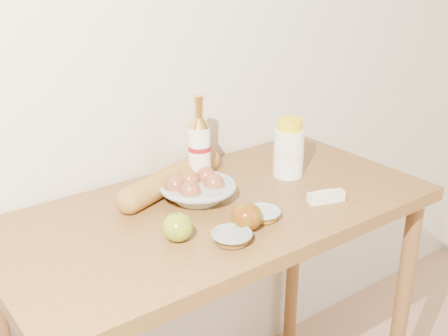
% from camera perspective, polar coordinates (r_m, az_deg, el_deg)
% --- Properties ---
extents(back_wall, '(3.50, 0.02, 2.60)m').
position_cam_1_polar(back_wall, '(1.67, -7.62, 12.75)').
color(back_wall, beige).
rests_on(back_wall, ground).
extents(table, '(1.20, 0.60, 0.90)m').
position_cam_1_polar(table, '(1.58, -0.66, -7.85)').
color(table, olive).
rests_on(table, ground).
extents(bourbon_bottle, '(0.08, 0.08, 0.27)m').
position_cam_1_polar(bourbon_bottle, '(1.63, -2.51, 1.98)').
color(bourbon_bottle, white).
rests_on(bourbon_bottle, table).
extents(cream_bottle, '(0.11, 0.11, 0.18)m').
position_cam_1_polar(cream_bottle, '(1.70, 6.60, 1.87)').
color(cream_bottle, white).
rests_on(cream_bottle, table).
extents(egg_bowl, '(0.22, 0.22, 0.07)m').
position_cam_1_polar(egg_bowl, '(1.55, -2.76, -2.16)').
color(egg_bowl, '#96A49D').
rests_on(egg_bowl, table).
extents(baguette, '(0.43, 0.21, 0.07)m').
position_cam_1_polar(baguette, '(1.61, -5.29, -1.05)').
color(baguette, '#B68237').
rests_on(baguette, table).
extents(apple_yellowgreen, '(0.08, 0.08, 0.07)m').
position_cam_1_polar(apple_yellowgreen, '(1.35, -4.75, -6.02)').
color(apple_yellowgreen, '#A58F21').
rests_on(apple_yellowgreen, table).
extents(apple_redgreen_front, '(0.10, 0.10, 0.07)m').
position_cam_1_polar(apple_redgreen_front, '(1.39, 2.32, -4.95)').
color(apple_redgreen_front, maroon).
rests_on(apple_redgreen_front, table).
extents(sugar_bowl, '(0.13, 0.13, 0.03)m').
position_cam_1_polar(sugar_bowl, '(1.34, 0.79, -7.02)').
color(sugar_bowl, gray).
rests_on(sugar_bowl, table).
extents(syrup_bowl, '(0.12, 0.12, 0.03)m').
position_cam_1_polar(syrup_bowl, '(1.45, 3.95, -4.70)').
color(syrup_bowl, '#94A19D').
rests_on(syrup_bowl, table).
extents(butter_stick, '(0.11, 0.06, 0.03)m').
position_cam_1_polar(butter_stick, '(1.57, 10.33, -2.91)').
color(butter_stick, beige).
rests_on(butter_stick, table).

